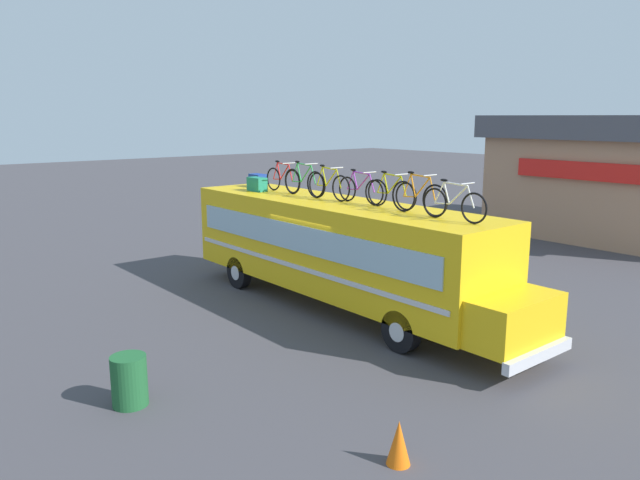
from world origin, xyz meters
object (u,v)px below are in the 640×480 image
at_px(luggage_bag_1, 258,181).
at_px(luggage_bag_2, 257,184).
at_px(rooftop_bicycle_7, 454,204).
at_px(rooftop_bicycle_1, 283,179).
at_px(rooftop_bicycle_4, 360,189).
at_px(rooftop_bicycle_6, 419,197).
at_px(rooftop_bicycle_5, 391,193).
at_px(trash_bin, 129,381).
at_px(rooftop_bicycle_2, 304,182).
at_px(rooftop_bicycle_3, 329,185).
at_px(traffic_cone, 399,443).
at_px(bus, 339,247).

distance_m(luggage_bag_1, luggage_bag_2, 1.10).
bearing_deg(rooftop_bicycle_7, luggage_bag_2, -177.39).
bearing_deg(rooftop_bicycle_1, rooftop_bicycle_4, 2.05).
bearing_deg(rooftop_bicycle_6, rooftop_bicycle_1, 179.17).
relative_size(rooftop_bicycle_5, rooftop_bicycle_6, 0.97).
relative_size(rooftop_bicycle_1, trash_bin, 1.78).
bearing_deg(rooftop_bicycle_4, rooftop_bicycle_2, -174.47).
bearing_deg(rooftop_bicycle_3, rooftop_bicycle_1, 178.36).
relative_size(rooftop_bicycle_2, rooftop_bicycle_7, 1.04).
bearing_deg(rooftop_bicycle_5, rooftop_bicycle_4, 179.94).
xyz_separation_m(rooftop_bicycle_2, rooftop_bicycle_4, (2.11, 0.20, -0.04)).
bearing_deg(rooftop_bicycle_1, luggage_bag_2, -141.87).
bearing_deg(rooftop_bicycle_3, traffic_cone, -32.93).
distance_m(trash_bin, traffic_cone, 4.94).
bearing_deg(rooftop_bicycle_2, rooftop_bicycle_3, 1.39).
xyz_separation_m(rooftop_bicycle_1, trash_bin, (4.67, -6.81, -2.79)).
bearing_deg(rooftop_bicycle_6, rooftop_bicycle_7, -5.00).
bearing_deg(rooftop_bicycle_1, traffic_cone, -26.46).
height_order(luggage_bag_1, traffic_cone, luggage_bag_1).
relative_size(rooftop_bicycle_2, trash_bin, 1.93).
bearing_deg(rooftop_bicycle_2, rooftop_bicycle_1, 175.50).
bearing_deg(rooftop_bicycle_1, bus, -3.94).
distance_m(rooftop_bicycle_5, traffic_cone, 7.19).
xyz_separation_m(rooftop_bicycle_3, rooftop_bicycle_6, (3.20, -0.02, 0.01)).
relative_size(luggage_bag_1, rooftop_bicycle_6, 0.34).
bearing_deg(rooftop_bicycle_4, rooftop_bicycle_7, -5.09).
relative_size(luggage_bag_2, rooftop_bicycle_6, 0.38).
relative_size(rooftop_bicycle_2, rooftop_bicycle_3, 1.06).
xyz_separation_m(rooftop_bicycle_1, rooftop_bicycle_5, (4.34, 0.11, -0.01)).
relative_size(rooftop_bicycle_4, trash_bin, 1.80).
bearing_deg(traffic_cone, luggage_bag_2, 157.50).
bearing_deg(bus, rooftop_bicycle_5, 11.00).
relative_size(rooftop_bicycle_3, rooftop_bicycle_5, 1.03).
distance_m(luggage_bag_2, rooftop_bicycle_4, 3.92).
distance_m(bus, rooftop_bicycle_1, 3.19).
distance_m(rooftop_bicycle_3, rooftop_bicycle_6, 3.20).
bearing_deg(trash_bin, rooftop_bicycle_4, 101.72).
relative_size(rooftop_bicycle_7, trash_bin, 1.85).
distance_m(bus, rooftop_bicycle_3, 1.69).
xyz_separation_m(rooftop_bicycle_5, rooftop_bicycle_6, (1.06, -0.19, 0.03)).
bearing_deg(rooftop_bicycle_1, rooftop_bicycle_3, -1.64).
bearing_deg(rooftop_bicycle_5, rooftop_bicycle_2, -176.37).
xyz_separation_m(rooftop_bicycle_6, traffic_cone, (3.64, -4.42, -2.92)).
bearing_deg(rooftop_bicycle_6, bus, -177.54).
relative_size(rooftop_bicycle_4, rooftop_bicycle_5, 1.02).
distance_m(rooftop_bicycle_1, rooftop_bicycle_7, 6.46).
bearing_deg(rooftop_bicycle_4, rooftop_bicycle_3, -170.33).
bearing_deg(luggage_bag_2, luggage_bag_1, 144.96).
xyz_separation_m(rooftop_bicycle_1, rooftop_bicycle_6, (5.39, -0.08, 0.02)).
xyz_separation_m(bus, luggage_bag_1, (-4.29, 0.33, 1.40)).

